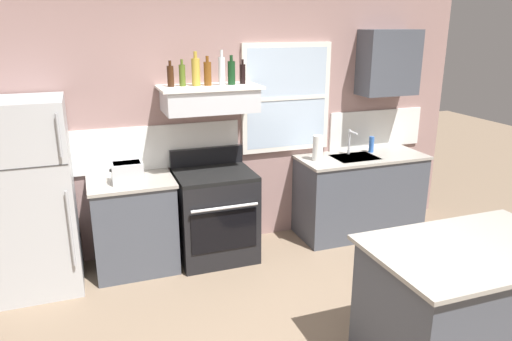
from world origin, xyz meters
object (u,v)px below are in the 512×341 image
Objects in this scene: kitchen_island at (467,307)px; bottle_brown_stout at (171,76)px; toaster at (127,172)px; dish_soap_bottle at (371,144)px; stove_range at (215,214)px; paper_towel_roll at (318,148)px; bottle_champagne_gold_foil at (196,71)px; bottle_balsamic_dark at (243,74)px; bottle_dark_green_wine at (231,72)px; bottle_amber_wine at (208,73)px; refrigerator at (32,198)px; bottle_clear_tall at (222,71)px; bottle_olive_oil_square at (182,75)px.

bottle_brown_stout is at bearing 123.64° from kitchen_island.
dish_soap_bottle is at bearing 3.53° from toaster.
stove_range is 1.29m from paper_towel_roll.
bottle_champagne_gold_foil is 1.36× the size of bottle_balsamic_dark.
paper_towel_roll is 1.50× the size of dish_soap_bottle.
bottle_amber_wine is at bearing 176.53° from bottle_dark_green_wine.
kitchen_island is at bearing -46.75° from toaster.
bottle_champagne_gold_foil is 1.77× the size of dish_soap_bottle.
toaster reaches higher than dish_soap_bottle.
bottle_amber_wine reaches higher than kitchen_island.
bottle_amber_wine is at bearing -5.22° from bottle_brown_stout.
bottle_dark_green_wine reaches higher than toaster.
bottle_brown_stout is at bearing 174.78° from bottle_amber_wine.
refrigerator is 3.54m from dish_soap_bottle.
bottle_dark_green_wine is 0.20× the size of kitchen_island.
dish_soap_bottle is at bearing 1.25° from bottle_dark_green_wine.
bottle_champagne_gold_foil is 1.52m from paper_towel_roll.
bottle_champagne_gold_foil reaches higher than bottle_brown_stout.
stove_range is at bearing 2.06° from toaster.
toaster is at bearing -176.47° from dish_soap_bottle.
toaster is 1.14m from bottle_champagne_gold_foil.
kitchen_island is at bearing -106.57° from dish_soap_bottle.
bottle_clear_tall is 0.24× the size of kitchen_island.
kitchen_island is at bearing -88.96° from paper_towel_roll.
paper_towel_roll is at bearing -3.85° from bottle_amber_wine.
refrigerator is at bearing -176.21° from bottle_dark_green_wine.
bottle_brown_stout is 0.48m from bottle_clear_tall.
dish_soap_bottle is at bearing 7.82° from paper_towel_roll.
bottle_brown_stout is at bearing 179.75° from dish_soap_bottle.
bottle_balsamic_dark is at bearing 7.87° from toaster.
paper_towel_roll is (0.93, -0.06, -0.82)m from bottle_dark_green_wine.
bottle_clear_tall is 0.10m from bottle_dark_green_wine.
bottle_balsamic_dark is 0.87× the size of paper_towel_roll.
paper_towel_roll is at bearing 1.94° from toaster.
bottle_olive_oil_square reaches higher than dish_soap_bottle.
bottle_olive_oil_square is at bearing 170.85° from bottle_amber_wine.
bottle_brown_stout is 0.86× the size of bottle_dark_green_wine.
bottle_balsamic_dark is at bearing -179.83° from dish_soap_bottle.
bottle_olive_oil_square is at bearing 7.13° from refrigerator.
bottle_olive_oil_square is 0.75× the size of bottle_clear_tall.
bottle_champagne_gold_foil is at bearing -179.76° from dish_soap_bottle.
stove_range is 3.90× the size of bottle_dark_green_wine.
bottle_champagne_gold_foil is at bearing 119.57° from kitchen_island.
refrigerator reaches higher than toaster.
bottle_clear_tall is 1.41× the size of bottle_balsamic_dark.
bottle_clear_tall reaches higher than kitchen_island.
bottle_clear_tall reaches higher than bottle_dark_green_wine.
bottle_champagne_gold_foil is 2.18m from dish_soap_bottle.
bottle_amber_wine is 2.07m from dish_soap_bottle.
bottle_brown_stout is 0.24m from bottle_champagne_gold_foil.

